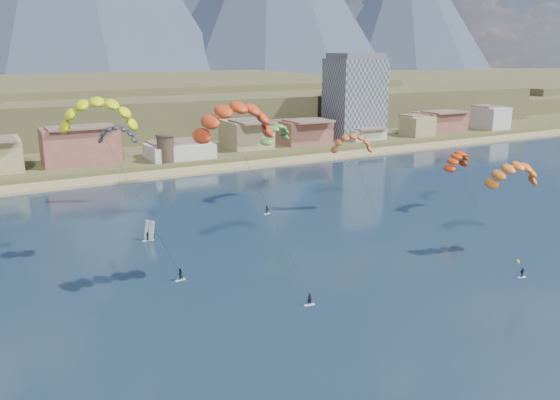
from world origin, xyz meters
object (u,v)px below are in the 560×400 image
(kitesurfer_green, at_px, (275,131))
(windsurfer, at_px, (148,234))
(buoy, at_px, (518,262))
(kitesurfer_yellow, at_px, (98,110))
(kitesurfer_red, at_px, (235,115))
(watchtower, at_px, (166,148))
(apartment_tower, at_px, (355,96))
(kitesurfer_orange, at_px, (514,170))

(kitesurfer_green, height_order, windsurfer, kitesurfer_green)
(windsurfer, bearing_deg, buoy, -38.33)
(kitesurfer_yellow, bearing_deg, kitesurfer_red, -53.62)
(watchtower, bearing_deg, apartment_tower, 9.93)
(watchtower, bearing_deg, kitesurfer_green, -76.28)
(kitesurfer_yellow, bearing_deg, windsurfer, 40.79)
(kitesurfer_green, bearing_deg, apartment_tower, 42.59)
(kitesurfer_yellow, height_order, windsurfer, kitesurfer_yellow)
(kitesurfer_orange, distance_m, windsurfer, 67.40)
(watchtower, distance_m, buoy, 109.26)
(kitesurfer_orange, distance_m, buoy, 15.79)
(kitesurfer_yellow, relative_size, kitesurfer_green, 1.47)
(watchtower, height_order, kitesurfer_green, kitesurfer_green)
(kitesurfer_orange, bearing_deg, apartment_tower, 66.79)
(kitesurfer_yellow, distance_m, buoy, 74.86)
(kitesurfer_orange, bearing_deg, watchtower, 106.94)
(kitesurfer_yellow, xyz_separation_m, buoy, (61.47, -33.96, -25.94))
(kitesurfer_yellow, xyz_separation_m, kitesurfer_green, (44.34, 22.56, -9.24))
(watchtower, xyz_separation_m, kitesurfer_red, (-17.48, -91.54, 20.08))
(watchtower, height_order, kitesurfer_yellow, kitesurfer_yellow)
(kitesurfer_orange, xyz_separation_m, windsurfer, (-54.36, 37.32, -13.97))
(apartment_tower, relative_size, kitesurfer_orange, 1.67)
(apartment_tower, xyz_separation_m, buoy, (-51.00, -119.15, -17.70))
(kitesurfer_green, distance_m, buoy, 61.38)
(kitesurfer_green, bearing_deg, kitesurfer_yellow, -153.03)
(apartment_tower, bearing_deg, windsurfer, -143.19)
(apartment_tower, distance_m, kitesurfer_yellow, 141.33)
(kitesurfer_green, relative_size, windsurfer, 5.30)
(apartment_tower, bearing_deg, kitesurfer_green, -137.41)
(apartment_tower, distance_m, kitesurfer_orange, 125.02)
(kitesurfer_yellow, bearing_deg, kitesurfer_orange, -25.16)
(apartment_tower, distance_m, buoy, 130.81)
(windsurfer, bearing_deg, kitesurfer_yellow, -139.21)
(kitesurfer_green, bearing_deg, kitesurfer_orange, -70.15)
(kitesurfer_orange, bearing_deg, kitesurfer_yellow, 154.84)
(apartment_tower, height_order, kitesurfer_orange, apartment_tower)
(kitesurfer_red, bearing_deg, kitesurfer_yellow, 126.38)
(watchtower, distance_m, kitesurfer_orange, 105.83)
(watchtower, relative_size, kitesurfer_yellow, 0.28)
(apartment_tower, bearing_deg, kitesurfer_red, -132.73)
(kitesurfer_yellow, relative_size, kitesurfer_orange, 1.60)
(apartment_tower, distance_m, windsurfer, 130.49)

